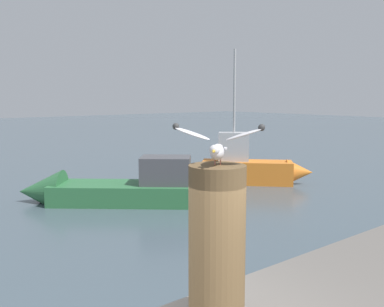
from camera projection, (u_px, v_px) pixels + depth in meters
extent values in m
cylinder|color=brown|center=(217.00, 245.00, 2.96)|extent=(0.37, 0.37, 1.04)
cylinder|color=#C67360|center=(215.00, 162.00, 2.90)|extent=(0.01, 0.01, 0.04)
cylinder|color=#C67360|center=(220.00, 162.00, 2.89)|extent=(0.01, 0.01, 0.04)
ellipsoid|color=white|center=(218.00, 152.00, 2.88)|extent=(0.24, 0.21, 0.10)
sphere|color=white|center=(214.00, 150.00, 2.75)|extent=(0.06, 0.06, 0.06)
cone|color=gold|center=(213.00, 152.00, 2.69)|extent=(0.05, 0.04, 0.02)
cube|color=white|center=(221.00, 148.00, 3.02)|extent=(0.10, 0.11, 0.01)
ellipsoid|color=white|center=(192.00, 134.00, 2.91)|extent=(0.24, 0.26, 0.09)
sphere|color=#373737|center=(176.00, 126.00, 2.92)|extent=(0.04, 0.04, 0.04)
ellipsoid|color=white|center=(244.00, 134.00, 2.84)|extent=(0.24, 0.26, 0.09)
sphere|color=#373737|center=(262.00, 128.00, 2.82)|extent=(0.04, 0.04, 0.04)
cube|color=#2D6B3D|center=(136.00, 193.00, 13.02)|extent=(4.49, 4.26, 0.57)
cone|color=#2D6B3D|center=(41.00, 192.00, 13.12)|extent=(1.79, 1.79, 1.26)
cube|color=#47474C|center=(166.00, 170.00, 12.90)|extent=(1.69, 1.66, 0.77)
cube|color=orange|center=(247.00, 172.00, 15.94)|extent=(2.83, 2.94, 0.79)
cone|color=orange|center=(300.00, 172.00, 15.72)|extent=(1.24, 1.24, 0.88)
cube|color=#B2B2B7|center=(234.00, 147.00, 15.88)|extent=(1.11, 1.13, 1.00)
cylinder|color=#A5A5A8|center=(234.00, 91.00, 15.64)|extent=(0.08, 0.08, 2.84)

